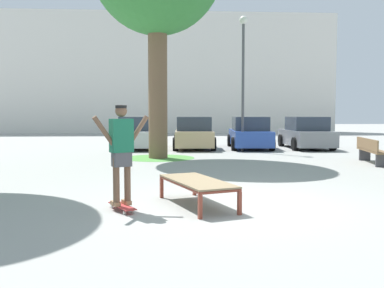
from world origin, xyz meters
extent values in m
plane|color=#999993|center=(0.00, 0.00, 0.00)|extent=(120.00, 120.00, 0.00)
cube|color=silver|center=(-3.98, 30.69, 5.09)|extent=(34.49, 4.00, 10.18)
cube|color=brown|center=(-1.36, 0.70, 0.19)|extent=(0.08, 0.08, 0.38)
cube|color=brown|center=(-0.70, 0.93, 0.19)|extent=(0.08, 0.08, 0.38)
cube|color=brown|center=(-0.74, -1.04, 0.19)|extent=(0.08, 0.08, 0.38)
cube|color=brown|center=(-0.08, -0.80, 0.19)|extent=(0.08, 0.08, 0.38)
cylinder|color=brown|center=(-1.05, -0.17, 0.41)|extent=(0.69, 1.81, 0.05)
cylinder|color=brown|center=(-0.39, 0.07, 0.41)|extent=(0.69, 1.81, 0.05)
cylinder|color=brown|center=(-1.03, 0.81, 0.41)|extent=(0.73, 0.30, 0.05)
cylinder|color=brown|center=(-0.41, -0.92, 0.41)|extent=(0.73, 0.30, 0.05)
cube|color=#847051|center=(-0.72, -0.05, 0.45)|extent=(1.35, 2.04, 0.03)
cube|color=#B23333|center=(-2.01, -0.39, 0.08)|extent=(0.55, 0.80, 0.02)
cylinder|color=silver|center=(-2.21, -0.18, 0.03)|extent=(0.05, 0.06, 0.06)
cylinder|color=silver|center=(-2.08, -0.11, 0.03)|extent=(0.05, 0.06, 0.06)
cylinder|color=silver|center=(-1.95, -0.67, 0.03)|extent=(0.05, 0.06, 0.06)
cylinder|color=silver|center=(-1.82, -0.60, 0.03)|extent=(0.05, 0.06, 0.06)
cylinder|color=brown|center=(-2.10, -0.44, 0.50)|extent=(0.11, 0.11, 0.82)
cube|color=#99704C|center=(-2.13, -0.39, 0.13)|extent=(0.20, 0.26, 0.07)
cylinder|color=brown|center=(-1.93, -0.34, 0.50)|extent=(0.11, 0.11, 0.82)
cube|color=#99704C|center=(-1.95, -0.30, 0.13)|extent=(0.20, 0.26, 0.07)
cube|color=#4C4C51|center=(-2.01, -0.39, 0.88)|extent=(0.36, 0.32, 0.24)
cube|color=#196647|center=(-2.01, -0.39, 1.28)|extent=(0.42, 0.36, 0.56)
cylinder|color=brown|center=(-2.28, -0.53, 1.35)|extent=(0.39, 0.26, 0.52)
cylinder|color=brown|center=(-1.75, -0.25, 1.35)|extent=(0.39, 0.26, 0.52)
sphere|color=brown|center=(-2.01, -0.39, 1.69)|extent=(0.20, 0.20, 0.20)
cylinder|color=black|center=(-2.01, -0.39, 1.76)|extent=(0.19, 0.19, 0.05)
cylinder|color=brown|center=(-1.57, 8.33, 2.50)|extent=(0.70, 0.70, 5.00)
cylinder|color=#519342|center=(-1.57, 8.33, 0.00)|extent=(2.71, 2.71, 0.01)
cube|color=#B7BABF|center=(-2.64, 12.82, 0.51)|extent=(1.76, 4.22, 0.70)
cube|color=#2D3847|center=(-2.64, 12.67, 1.18)|extent=(1.59, 2.12, 0.64)
cylinder|color=black|center=(-3.51, 14.11, 0.30)|extent=(0.23, 0.60, 0.60)
cylinder|color=black|center=(-1.81, 14.13, 0.30)|extent=(0.23, 0.60, 0.60)
cylinder|color=black|center=(-3.47, 11.50, 0.30)|extent=(0.23, 0.60, 0.60)
cylinder|color=black|center=(-1.77, 11.53, 0.30)|extent=(0.23, 0.60, 0.60)
cube|color=tan|center=(0.03, 12.68, 0.51)|extent=(1.87, 4.27, 0.70)
cube|color=#2D3847|center=(0.02, 12.53, 1.18)|extent=(1.65, 2.16, 0.64)
cylinder|color=black|center=(-0.77, 14.02, 0.30)|extent=(0.24, 0.61, 0.60)
cylinder|color=black|center=(0.93, 13.95, 0.30)|extent=(0.24, 0.61, 0.60)
cylinder|color=black|center=(-0.88, 11.41, 0.30)|extent=(0.24, 0.61, 0.60)
cylinder|color=black|center=(0.82, 11.34, 0.30)|extent=(0.24, 0.61, 0.60)
cube|color=#28479E|center=(2.69, 12.61, 0.51)|extent=(2.01, 4.31, 0.70)
cube|color=#2D3847|center=(2.68, 12.46, 1.18)|extent=(1.71, 2.21, 0.64)
cylinder|color=black|center=(1.94, 13.97, 0.30)|extent=(0.26, 0.61, 0.60)
cylinder|color=black|center=(3.64, 13.84, 0.30)|extent=(0.26, 0.61, 0.60)
cylinder|color=black|center=(1.75, 11.37, 0.30)|extent=(0.26, 0.61, 0.60)
cylinder|color=black|center=(3.44, 11.24, 0.30)|extent=(0.26, 0.61, 0.60)
cube|color=slate|center=(5.36, 12.48, 0.51)|extent=(1.82, 4.25, 0.70)
cube|color=#2D3847|center=(5.35, 12.33, 1.18)|extent=(1.62, 2.14, 0.64)
cylinder|color=black|center=(4.54, 13.80, 0.30)|extent=(0.24, 0.61, 0.60)
cylinder|color=black|center=(6.24, 13.75, 0.30)|extent=(0.24, 0.61, 0.60)
cylinder|color=black|center=(4.47, 11.20, 0.30)|extent=(0.24, 0.61, 0.60)
cylinder|color=black|center=(6.17, 11.15, 0.30)|extent=(0.24, 0.61, 0.60)
cube|color=brown|center=(5.54, 6.11, 0.43)|extent=(0.86, 2.44, 0.06)
cube|color=brown|center=(5.34, 6.14, 0.65)|extent=(0.47, 2.37, 0.36)
cube|color=#424247|center=(5.71, 7.05, 0.20)|extent=(0.38, 0.15, 0.40)
cube|color=#424247|center=(5.36, 5.16, 0.20)|extent=(0.38, 0.15, 0.40)
cylinder|color=#4C4C51|center=(2.05, 10.94, 2.75)|extent=(0.12, 0.12, 5.50)
sphere|color=silver|center=(2.05, 10.94, 5.65)|extent=(0.36, 0.36, 0.36)
camera|label=1|loc=(-1.26, -7.63, 1.64)|focal=40.25mm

